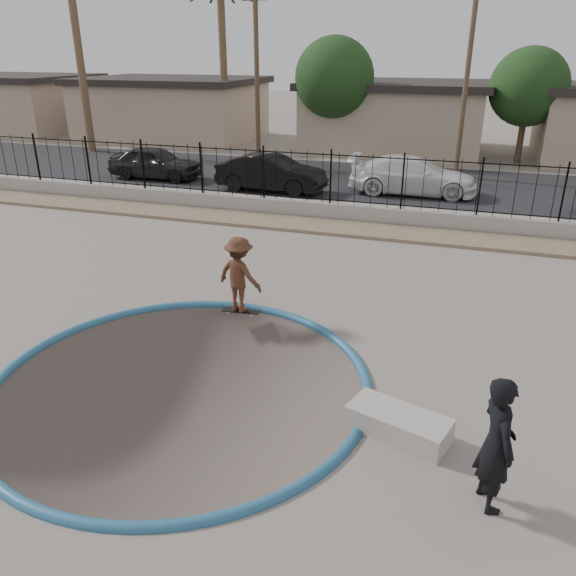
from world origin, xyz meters
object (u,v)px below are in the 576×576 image
Objects in this scene: skater at (239,279)px; skateboard at (241,311)px; concrete_ledge at (398,424)px; car_a at (155,163)px; car_b at (271,173)px; car_c at (413,175)px; videographer at (497,444)px.

skater reaches higher than skateboard.
skater is at bearing -95.05° from skateboard.
concrete_ledge is 0.37× the size of car_a.
car_b is at bearing 116.38° from concrete_ledge.
car_c is (-1.61, 16.27, 0.60)m from concrete_ledge.
videographer is 0.45× the size of car_a.
concrete_ledge is (-1.35, 1.10, -0.78)m from videographer.
skateboard is 5.28m from concrete_ledge.
concrete_ledge is at bearing 156.70° from skater.
car_c reaches higher than car_a.
skater is 2.00× the size of skateboard.
skateboard is 15.44m from car_a.
car_a is at bearing -36.80° from skater.
car_c is at bearing -11.87° from videographer.
skater is at bearing 29.15° from videographer.
concrete_ledge is 16.71m from car_b.
car_b reaches higher than car_c.
car_b reaches higher than skateboard.
skater is at bearing -160.69° from car_b.
videographer reaches higher than skater.
skateboard is at bearing 167.11° from car_c.
car_b is at bearing 100.69° from car_c.
car_a is 6.02m from car_b.
car_c is at bearing -88.27° from car_a.
videographer reaches higher than car_b.
car_b is at bearing 7.08° from videographer.
skateboard is (0.00, 0.00, -0.82)m from skater.
concrete_ledge is at bearing -176.43° from car_c.
car_b is 5.95m from car_c.
car_c is at bearing -73.93° from car_b.
skater is at bearing 167.11° from car_c.
skateboard is at bearing -160.69° from car_b.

